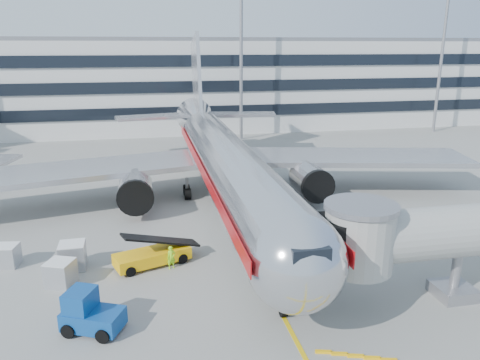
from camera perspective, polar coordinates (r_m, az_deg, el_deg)
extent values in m
plane|color=gray|center=(33.76, 1.31, -9.09)|extent=(180.00, 180.00, 0.00)
cube|color=#E7B90C|center=(42.84, -1.66, -3.49)|extent=(0.25, 70.00, 0.01)
cylinder|color=silver|center=(39.71, -1.21, 1.27)|extent=(5.00, 36.00, 5.00)
sphere|color=silver|center=(23.27, 6.95, -9.94)|extent=(5.00, 5.00, 5.00)
cone|color=silver|center=(61.90, -5.10, 7.16)|extent=(5.00, 10.00, 5.00)
cube|color=black|center=(21.51, 8.31, -8.95)|extent=(1.80, 1.20, 0.90)
cube|color=#B7B7BC|center=(48.86, 12.77, 2.74)|extent=(24.95, 12.07, 0.50)
cube|color=#B7B7BC|center=(45.05, -19.02, 1.12)|extent=(24.95, 12.07, 0.50)
cylinder|color=#99999E|center=(44.17, 8.59, -0.07)|extent=(3.00, 4.20, 3.00)
cylinder|color=#99999E|center=(41.60, -12.61, -1.30)|extent=(3.00, 4.20, 3.00)
cylinder|color=black|center=(42.38, 9.50, -0.81)|extent=(3.10, 0.50, 3.10)
cylinder|color=black|center=(39.69, -12.64, -2.15)|extent=(3.10, 0.50, 3.10)
cube|color=#B7B7BC|center=(61.86, -5.25, 11.26)|extent=(0.45, 9.39, 13.72)
cube|color=#B7B7BC|center=(63.63, -0.24, 8.01)|extent=(10.41, 4.94, 0.35)
cube|color=#B7B7BC|center=(62.43, -10.28, 7.60)|extent=(10.41, 4.94, 0.35)
cylinder|color=gray|center=(26.51, 5.30, -14.52)|extent=(0.24, 0.24, 1.80)
cylinder|color=black|center=(26.74, 5.27, -15.35)|extent=(0.35, 0.90, 0.90)
cylinder|color=gray|center=(46.86, 1.33, -0.47)|extent=(0.30, 0.30, 2.00)
cylinder|color=gray|center=(45.91, -6.48, -0.92)|extent=(0.30, 0.30, 2.00)
cube|color=#B00C10|center=(40.15, 2.33, 1.87)|extent=(0.06, 38.00, 0.90)
cube|color=#B00C10|center=(39.28, -4.83, 1.50)|extent=(0.06, 38.00, 0.90)
cylinder|color=#A8A8A3|center=(29.65, 25.40, -5.59)|extent=(13.00, 3.00, 3.00)
cylinder|color=#A8A8A3|center=(26.46, 14.30, -7.03)|extent=(3.80, 3.80, 3.40)
cylinder|color=gray|center=(25.79, 14.59, -3.15)|extent=(4.00, 4.00, 0.30)
cube|color=black|center=(25.94, 11.69, -7.34)|extent=(1.40, 2.60, 2.60)
cylinder|color=gray|center=(30.64, 24.81, -10.12)|extent=(0.56, 0.56, 3.20)
cube|color=gray|center=(31.18, 24.53, -12.20)|extent=(2.20, 2.20, 0.70)
cylinder|color=black|center=(30.69, 23.14, -12.49)|extent=(0.35, 0.70, 0.70)
cylinder|color=black|center=(31.69, 25.88, -11.90)|extent=(0.35, 0.70, 0.70)
cube|color=silver|center=(88.30, -7.22, 11.53)|extent=(150.00, 24.00, 15.00)
cube|color=black|center=(76.68, -6.39, 8.25)|extent=(150.00, 0.30, 1.80)
cube|color=black|center=(76.24, -6.48, 11.23)|extent=(150.00, 0.30, 1.80)
cube|color=black|center=(76.01, -6.58, 14.23)|extent=(150.00, 0.30, 1.80)
cube|color=gray|center=(88.04, -7.41, 16.60)|extent=(150.00, 24.00, 0.60)
cylinder|color=gray|center=(73.31, 0.14, 14.66)|extent=(0.50, 0.50, 25.00)
cylinder|color=gray|center=(86.85, 23.37, 13.62)|extent=(0.50, 0.50, 25.00)
cube|color=#FFB90A|center=(32.60, -10.63, -9.12)|extent=(5.37, 3.42, 0.80)
cube|color=black|center=(32.18, -10.72, -7.45)|extent=(5.41, 2.97, 1.76)
cylinder|color=black|center=(32.91, -14.13, -9.65)|extent=(0.76, 0.53, 0.69)
cylinder|color=black|center=(31.52, -13.23, -10.78)|extent=(0.76, 0.53, 0.69)
cylinder|color=black|center=(34.00, -8.18, -8.43)|extent=(0.76, 0.53, 0.69)
cylinder|color=black|center=(32.66, -7.05, -9.46)|extent=(0.76, 0.53, 0.69)
cube|color=navy|center=(26.46, -17.44, -15.84)|extent=(3.46, 2.81, 0.97)
cube|color=navy|center=(26.28, -18.88, -13.76)|extent=(1.84, 2.00, 1.18)
cube|color=black|center=(26.10, -18.96, -13.04)|extent=(1.66, 1.76, 0.11)
cylinder|color=black|center=(27.66, -18.34, -15.20)|extent=(0.82, 0.60, 0.75)
cylinder|color=black|center=(26.52, -20.18, -16.86)|extent=(0.82, 0.60, 0.75)
cylinder|color=black|center=(26.79, -14.63, -15.97)|extent=(0.82, 0.60, 0.75)
cylinder|color=black|center=(25.61, -16.34, -17.75)|extent=(0.82, 0.60, 0.75)
cube|color=#AFB1B6|center=(31.50, -21.03, -10.61)|extent=(1.97, 1.97, 1.57)
cube|color=white|center=(31.16, -21.18, -9.28)|extent=(1.97, 1.97, 0.06)
cube|color=#AFB1B6|center=(35.55, -26.50, -8.29)|extent=(1.59, 1.59, 1.43)
cube|color=white|center=(35.27, -26.65, -7.20)|extent=(1.59, 1.59, 0.05)
cube|color=#AFB1B6|center=(33.47, -19.72, -8.73)|extent=(1.70, 1.70, 1.71)
cube|color=white|center=(33.12, -19.86, -7.35)|extent=(1.70, 1.70, 0.06)
imported|color=#A4FC1A|center=(31.82, -8.37, -9.33)|extent=(0.67, 0.54, 1.59)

